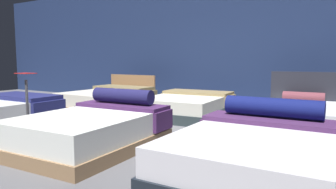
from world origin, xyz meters
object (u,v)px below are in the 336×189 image
at_px(bed_2, 256,155).
at_px(bed_4, 187,106).
at_px(bed_1, 92,130).
at_px(bed_3, 109,98).
at_px(price_sign, 28,114).
at_px(bed_5, 299,115).

height_order(bed_2, bed_4, bed_2).
distance_m(bed_1, bed_3, 3.77).
distance_m(bed_1, price_sign, 1.20).
distance_m(bed_1, bed_4, 2.90).
distance_m(bed_2, bed_3, 5.48).
xyz_separation_m(bed_2, price_sign, (-3.45, -0.15, 0.13)).
distance_m(bed_5, price_sign, 4.62).
height_order(bed_1, price_sign, price_sign).
distance_m(bed_1, bed_5, 3.70).
bearing_deg(bed_4, bed_3, 175.51).
bearing_deg(bed_5, bed_1, -129.55).
relative_size(bed_2, price_sign, 1.95).
distance_m(bed_3, bed_5, 4.58).
bearing_deg(bed_5, bed_4, 178.89).
height_order(bed_1, bed_2, same).
relative_size(bed_1, bed_2, 1.05).
xyz_separation_m(bed_5, price_sign, (-3.43, -3.09, 0.18)).
bearing_deg(bed_3, bed_2, -31.14).
xyz_separation_m(bed_3, bed_4, (2.31, -0.06, -0.01)).
distance_m(bed_3, bed_4, 2.32).
xyz_separation_m(bed_1, bed_2, (2.27, -0.01, 0.00)).
bearing_deg(price_sign, bed_3, 110.25).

